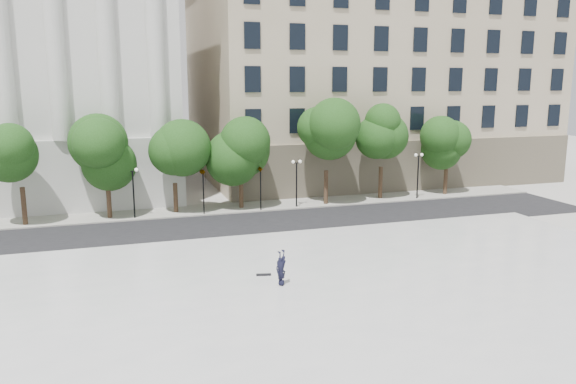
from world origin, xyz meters
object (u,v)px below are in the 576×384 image
at_px(person_lying, 281,281).
at_px(traffic_light_east, 260,167).
at_px(traffic_light_west, 203,169).
at_px(skateboard, 264,275).

bearing_deg(person_lying, traffic_light_east, 46.31).
bearing_deg(traffic_light_west, person_lying, -87.09).
xyz_separation_m(traffic_light_east, person_lying, (-3.77, -18.09, -2.99)).
relative_size(traffic_light_east, skateboard, 5.33).
bearing_deg(skateboard, traffic_light_east, 86.68).
height_order(traffic_light_west, person_lying, traffic_light_west).
xyz_separation_m(traffic_light_west, person_lying, (0.92, -18.09, -3.05)).
height_order(traffic_light_east, skateboard, traffic_light_east).
distance_m(traffic_light_west, skateboard, 16.74).
relative_size(person_lying, skateboard, 2.29).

